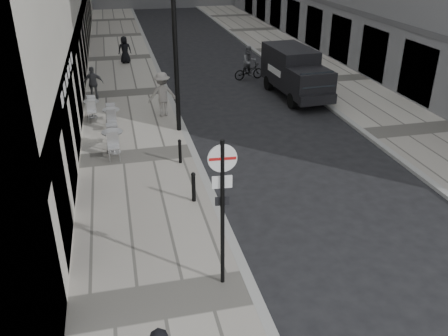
{
  "coord_description": "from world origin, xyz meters",
  "views": [
    {
      "loc": [
        -2.52,
        -5.28,
        7.21
      ],
      "look_at": [
        0.17,
        6.14,
        1.4
      ],
      "focal_mm": 38.0,
      "sensor_mm": 36.0,
      "label": 1
    }
  ],
  "objects_px": {
    "sign_post": "(222,196)",
    "lamppost": "(175,33)",
    "panel_van": "(295,71)",
    "cyclist": "(249,66)"
  },
  "relations": [
    {
      "from": "sign_post",
      "to": "panel_van",
      "type": "height_order",
      "value": "sign_post"
    },
    {
      "from": "lamppost",
      "to": "panel_van",
      "type": "xyz_separation_m",
      "value": [
        6.19,
        3.47,
        -2.66
      ]
    },
    {
      "from": "lamppost",
      "to": "panel_van",
      "type": "bearing_deg",
      "value": 29.28
    },
    {
      "from": "cyclist",
      "to": "lamppost",
      "type": "bearing_deg",
      "value": -134.66
    },
    {
      "from": "sign_post",
      "to": "lamppost",
      "type": "distance_m",
      "value": 9.59
    },
    {
      "from": "cyclist",
      "to": "sign_post",
      "type": "bearing_deg",
      "value": -117.26
    },
    {
      "from": "sign_post",
      "to": "cyclist",
      "type": "height_order",
      "value": "sign_post"
    },
    {
      "from": "lamppost",
      "to": "sign_post",
      "type": "bearing_deg",
      "value": -92.42
    },
    {
      "from": "lamppost",
      "to": "cyclist",
      "type": "height_order",
      "value": "lamppost"
    },
    {
      "from": "sign_post",
      "to": "lamppost",
      "type": "xyz_separation_m",
      "value": [
        0.4,
        9.45,
        1.59
      ]
    }
  ]
}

